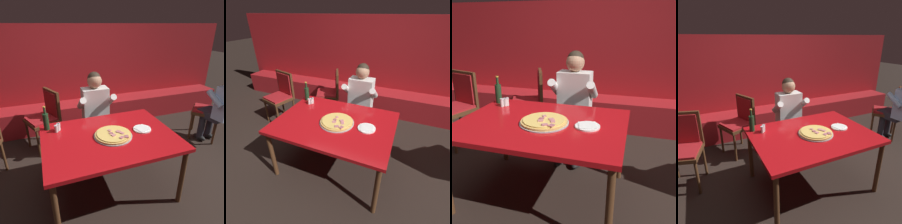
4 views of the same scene
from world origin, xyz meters
The scene contains 13 objects.
ground_plane centered at (0.00, 0.00, 0.00)m, with size 24.00×24.00×0.00m, color black.
booth_wall_panel centered at (0.00, 2.18, 0.95)m, with size 6.80×0.16×1.90m, color #A3191E.
booth_bench centered at (0.00, 1.86, 0.23)m, with size 6.46×0.48×0.46m, color #A3191E.
main_dining_table centered at (0.00, 0.00, 0.68)m, with size 1.46×1.08×0.75m.
pizza centered at (0.04, -0.02, 0.77)m, with size 0.43×0.43×0.05m.
plate_white_paper centered at (0.41, 0.00, 0.76)m, with size 0.21×0.21×0.02m.
beer_bottle centered at (-0.64, 0.39, 0.86)m, with size 0.07×0.07×0.29m.
shaker_oregano centered at (-0.52, 0.31, 0.79)m, with size 0.04×0.04×0.09m.
shaker_parmesan centered at (-0.51, 0.33, 0.79)m, with size 0.04×0.04×0.09m.
shaker_red_pepper_flakes centered at (-0.55, 0.28, 0.79)m, with size 0.04×0.04×0.09m.
diner_seated_blue_shirt centered at (0.08, 0.78, 0.71)m, with size 0.53×0.53×1.27m.
dining_chair_side_aisle centered at (-1.47, 0.74, 0.57)m, with size 0.54×0.54×0.97m.
dining_chair_near_left centered at (-0.63, 1.24, 0.57)m, with size 0.58×0.58×0.95m.
Camera 3 is at (0.77, -1.88, 1.56)m, focal length 40.00 mm.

